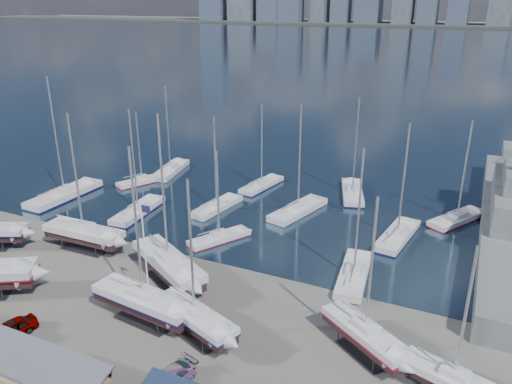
% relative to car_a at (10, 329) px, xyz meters
% --- Properties ---
extents(ground, '(1400.00, 1400.00, 0.00)m').
position_rel_car_a_xyz_m(ground, '(7.90, 9.03, -0.76)').
color(ground, '#605E59').
rests_on(ground, ground).
extents(water, '(1400.00, 600.00, 0.40)m').
position_rel_car_a_xyz_m(water, '(7.90, 319.03, -0.91)').
color(water, '#172535').
rests_on(water, ground).
extents(far_shore, '(1400.00, 80.00, 2.20)m').
position_rel_car_a_xyz_m(far_shore, '(7.90, 579.03, 0.34)').
color(far_shore, '#2D332D').
rests_on(far_shore, ground).
extents(sailboat_cradle_2, '(10.00, 2.96, 16.23)m').
position_rel_car_a_xyz_m(sailboat_cradle_2, '(-5.74, 15.36, 1.32)').
color(sailboat_cradle_2, '#2D2D33').
rests_on(sailboat_cradle_2, ground).
extents(sailboat_cradle_3, '(10.53, 3.97, 16.57)m').
position_rel_car_a_xyz_m(sailboat_cradle_3, '(9.15, 6.85, 1.34)').
color(sailboat_cradle_3, '#2D2D33').
rests_on(sailboat_cradle_3, ground).
extents(sailboat_cradle_4, '(11.07, 8.02, 17.76)m').
position_rel_car_a_xyz_m(sailboat_cradle_4, '(7.36, 13.42, 1.40)').
color(sailboat_cradle_4, '#2D2D33').
rests_on(sailboat_cradle_4, ground).
extents(sailboat_cradle_5, '(9.30, 5.51, 14.64)m').
position_rel_car_a_xyz_m(sailboat_cradle_5, '(14.57, 6.80, 1.24)').
color(sailboat_cradle_5, '#2D2D33').
rests_on(sailboat_cradle_5, ground).
extents(sailboat_cradle_6, '(8.48, 6.81, 14.06)m').
position_rel_car_a_xyz_m(sailboat_cradle_6, '(28.41, 10.72, 1.21)').
color(sailboat_cradle_6, '#2D2D33').
rests_on(sailboat_cradle_6, ground).
extents(sailboat_cradle_7, '(7.97, 4.27, 12.79)m').
position_rel_car_a_xyz_m(sailboat_cradle_7, '(35.46, 8.16, 1.15)').
color(sailboat_cradle_7, '#2D2D33').
rests_on(sailboat_cradle_7, ground).
extents(sailboat_moored_0, '(3.87, 12.54, 18.59)m').
position_rel_car_a_xyz_m(sailboat_moored_0, '(-20.00, 26.50, -0.45)').
color(sailboat_moored_0, black).
rests_on(sailboat_moored_0, water).
extents(sailboat_moored_1, '(5.61, 8.28, 12.13)m').
position_rel_car_a_xyz_m(sailboat_moored_1, '(-13.49, 36.48, -0.45)').
color(sailboat_moored_1, black).
rests_on(sailboat_moored_1, water).
extents(sailboat_moored_2, '(4.72, 10.53, 15.37)m').
position_rel_car_a_xyz_m(sailboat_moored_2, '(-12.30, 42.79, -0.44)').
color(sailboat_moored_2, black).
rests_on(sailboat_moored_2, water).
extents(sailboat_moored_3, '(3.73, 10.36, 15.17)m').
position_rel_car_a_xyz_m(sailboat_moored_3, '(-6.54, 26.41, -0.46)').
color(sailboat_moored_3, black).
rests_on(sailboat_moored_3, water).
extents(sailboat_moored_4, '(3.91, 9.41, 13.79)m').
position_rel_car_a_xyz_m(sailboat_moored_4, '(2.51, 32.25, -0.44)').
color(sailboat_moored_4, black).
rests_on(sailboat_moored_4, water).
extents(sailboat_moored_5, '(4.07, 9.42, 13.63)m').
position_rel_car_a_xyz_m(sailboat_moored_5, '(4.65, 42.76, -0.46)').
color(sailboat_moored_5, black).
rests_on(sailboat_moored_5, water).
extents(sailboat_moored_6, '(5.90, 8.07, 11.98)m').
position_rel_car_a_xyz_m(sailboat_moored_6, '(7.55, 23.83, -0.45)').
color(sailboat_moored_6, black).
rests_on(sailboat_moored_6, water).
extents(sailboat_moored_7, '(5.52, 10.83, 15.75)m').
position_rel_car_a_xyz_m(sailboat_moored_7, '(13.28, 35.82, -0.44)').
color(sailboat_moored_7, black).
rests_on(sailboat_moored_7, water).
extents(sailboat_moored_8, '(5.85, 10.69, 15.39)m').
position_rel_car_a_xyz_m(sailboat_moored_8, '(18.37, 45.46, -0.46)').
color(sailboat_moored_8, black).
rests_on(sailboat_moored_8, water).
extents(sailboat_moored_9, '(3.89, 10.12, 14.89)m').
position_rel_car_a_xyz_m(sailboat_moored_9, '(24.63, 22.14, -0.44)').
color(sailboat_moored_9, black).
rests_on(sailboat_moored_9, water).
extents(sailboat_moored_10, '(4.16, 10.47, 15.22)m').
position_rel_car_a_xyz_m(sailboat_moored_10, '(27.13, 33.42, -0.46)').
color(sailboat_moored_10, black).
rests_on(sailboat_moored_10, water).
extents(sailboat_moored_11, '(7.07, 9.61, 14.27)m').
position_rel_car_a_xyz_m(sailboat_moored_11, '(33.34, 41.99, -0.46)').
color(sailboat_moored_11, black).
rests_on(sailboat_moored_11, water).
extents(car_a, '(2.97, 4.80, 1.53)m').
position_rel_car_a_xyz_m(car_a, '(0.00, 0.00, 0.00)').
color(car_a, gray).
rests_on(car_a, ground).
extents(car_d, '(3.27, 5.37, 1.45)m').
position_rel_car_a_xyz_m(car_d, '(15.91, 0.57, -0.04)').
color(car_d, gray).
rests_on(car_d, ground).
extents(flagpole, '(1.00, 0.12, 11.24)m').
position_rel_car_a_xyz_m(flagpole, '(8.91, 8.07, 5.66)').
color(flagpole, white).
rests_on(flagpole, ground).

